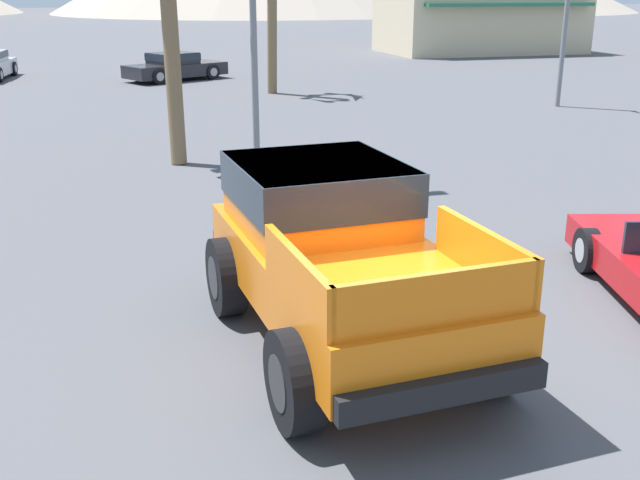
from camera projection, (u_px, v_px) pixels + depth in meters
ground_plane at (388, 351)px, 8.35m from camera, size 320.00×320.00×0.00m
orange_pickup_truck at (335, 246)px, 8.37m from camera, size 2.62×4.79×1.95m
parked_car_dark at (175, 66)px, 32.52m from camera, size 4.67×3.53×1.19m
storefront_building at (480, 18)px, 46.39m from camera, size 11.67×7.59×4.07m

